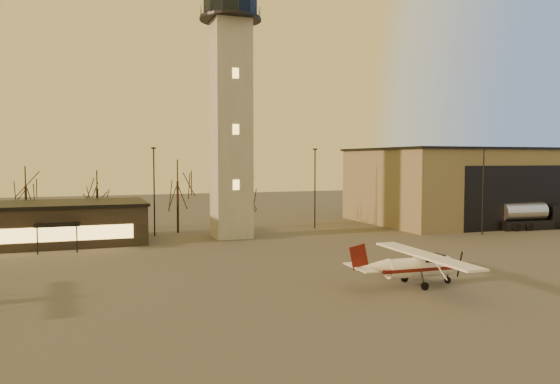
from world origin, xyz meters
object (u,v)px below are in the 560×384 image
Objects in this scene: terminal at (17,224)px; cessna_front at (420,270)px; fuel_truck at (531,219)px; hangar at (470,185)px; control_tower at (231,91)px.

terminal reaches higher than cessna_front.
cessna_front is 37.72m from fuel_truck.
terminal is 59.75m from fuel_truck.
hangar is 58.11m from terminal.
hangar reaches higher than cessna_front.
cessna_front is (-29.88, -31.33, -4.07)m from hangar.
hangar is at bearing 48.69° from cessna_front.
fuel_truck reaches higher than cessna_front.
cessna_front is (6.12, -27.35, -15.24)m from control_tower.
control_tower is 40.57m from fuel_truck.
hangar is at bearing 100.72° from fuel_truck.
terminal is (-57.99, -2.00, -3.00)m from hangar.
cessna_front is (28.11, -29.33, -1.08)m from terminal.
control_tower reaches higher than fuel_truck.
control_tower is at bearing -5.15° from terminal.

